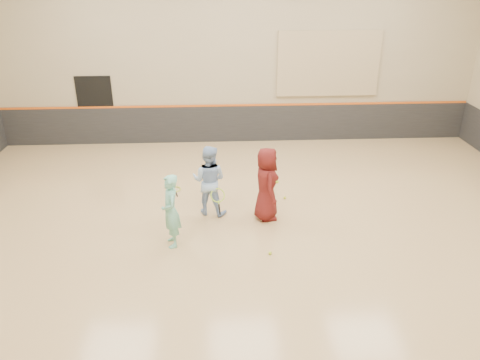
{
  "coord_description": "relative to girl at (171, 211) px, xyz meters",
  "views": [
    {
      "loc": [
        -0.75,
        -8.57,
        5.28
      ],
      "look_at": [
        -0.26,
        0.4,
        1.15
      ],
      "focal_mm": 35.0,
      "sensor_mm": 36.0,
      "label": 1
    }
  ],
  "objects": [
    {
      "name": "room",
      "position": [
        1.69,
        0.22,
        0.03
      ],
      "size": [
        15.04,
        12.04,
        6.22
      ],
      "color": "tan",
      "rests_on": "ground"
    },
    {
      "name": "wainscot_back",
      "position": [
        1.69,
        6.19,
        -0.18
      ],
      "size": [
        14.9,
        0.04,
        1.2
      ],
      "primitive_type": "cube",
      "color": "#232326",
      "rests_on": "floor"
    },
    {
      "name": "accent_stripe",
      "position": [
        1.69,
        6.18,
        0.44
      ],
      "size": [
        14.9,
        0.03,
        0.06
      ],
      "primitive_type": "cube",
      "color": "#D85914",
      "rests_on": "wall_back"
    },
    {
      "name": "acoustic_panel",
      "position": [
        4.49,
        6.17,
        1.72
      ],
      "size": [
        3.2,
        0.08,
        2.0
      ],
      "primitive_type": "cube",
      "color": "tan",
      "rests_on": "wall_back"
    },
    {
      "name": "doorway",
      "position": [
        -2.81,
        6.2,
        0.32
      ],
      "size": [
        1.1,
        0.05,
        2.2
      ],
      "primitive_type": "cube",
      "color": "black",
      "rests_on": "floor"
    },
    {
      "name": "girl",
      "position": [
        0.0,
        0.0,
        0.0
      ],
      "size": [
        0.49,
        0.64,
        1.56
      ],
      "primitive_type": "imported",
      "rotation": [
        0.0,
        0.0,
        -1.34
      ],
      "color": "#75CBB9",
      "rests_on": "floor"
    },
    {
      "name": "instructor",
      "position": [
        0.76,
        1.33,
        0.05
      ],
      "size": [
        0.96,
        0.84,
        1.66
      ],
      "primitive_type": "imported",
      "rotation": [
        0.0,
        0.0,
        2.83
      ],
      "color": "#99BAEC",
      "rests_on": "floor"
    },
    {
      "name": "young_man",
      "position": [
        2.04,
        1.02,
        0.07
      ],
      "size": [
        0.64,
        0.89,
        1.7
      ],
      "primitive_type": "imported",
      "rotation": [
        0.0,
        0.0,
        1.7
      ],
      "color": "#5A1515",
      "rests_on": "floor"
    },
    {
      "name": "held_racket",
      "position": [
        0.95,
        1.0,
        -0.17
      ],
      "size": [
        0.46,
        0.46,
        0.62
      ],
      "primitive_type": null,
      "color": "#AEE432",
      "rests_on": "instructor"
    },
    {
      "name": "spare_racket",
      "position": [
        -0.15,
        2.6,
        -0.75
      ],
      "size": [
        0.7,
        0.7,
        0.06
      ],
      "primitive_type": null,
      "color": "#A1BC29",
      "rests_on": "floor"
    },
    {
      "name": "ball_under_racket",
      "position": [
        1.98,
        -0.5,
        -0.75
      ],
      "size": [
        0.07,
        0.07,
        0.07
      ],
      "primitive_type": "sphere",
      "color": "#BED932",
      "rests_on": "floor"
    },
    {
      "name": "ball_in_hand",
      "position": [
        2.25,
        0.79,
        0.22
      ],
      "size": [
        0.07,
        0.07,
        0.07
      ],
      "primitive_type": "sphere",
      "color": "#B5D331",
      "rests_on": "young_man"
    },
    {
      "name": "ball_beside_spare",
      "position": [
        2.62,
        1.93,
        -0.75
      ],
      "size": [
        0.07,
        0.07,
        0.07
      ],
      "primitive_type": "sphere",
      "color": "#CDDE33",
      "rests_on": "floor"
    }
  ]
}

